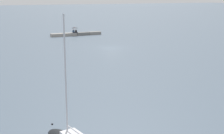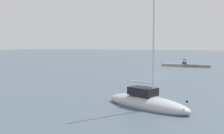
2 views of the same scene
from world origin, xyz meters
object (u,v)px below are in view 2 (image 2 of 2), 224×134
Objects in this scene: person_seated_blue_right at (183,63)px; sailboat_grey_mid at (146,103)px; umbrella_open_black at (184,59)px; person_seated_dark_left at (185,63)px.

sailboat_grey_mid is (-9.27, 45.22, -0.51)m from person_seated_blue_right.
person_seated_blue_right is at bearing -3.97° from umbrella_open_black.
sailboat_grey_mid reaches higher than person_seated_dark_left.
person_seated_blue_right is 0.51× the size of umbrella_open_black.
person_seated_blue_right is at bearing -151.33° from sailboat_grey_mid.
umbrella_open_black is 46.11m from sailboat_grey_mid.
person_seated_dark_left is 0.57m from person_seated_blue_right.
person_seated_blue_right is 0.91m from umbrella_open_black.
person_seated_blue_right is at bearing -21.90° from person_seated_dark_left.
sailboat_grey_mid reaches higher than umbrella_open_black.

